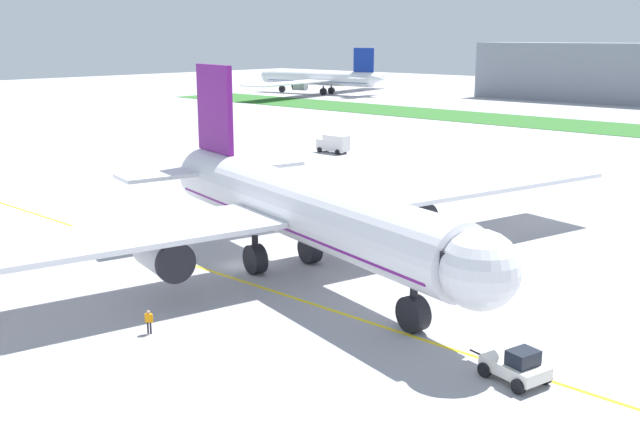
# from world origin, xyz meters

# --- Properties ---
(ground_plane) EXTENTS (600.00, 600.00, 0.00)m
(ground_plane) POSITION_xyz_m (0.00, 0.00, 0.00)
(ground_plane) COLOR #9E9EA3
(ground_plane) RESTS_ON ground
(apron_taxi_line) EXTENTS (280.00, 0.36, 0.01)m
(apron_taxi_line) POSITION_xyz_m (0.00, -2.83, 0.00)
(apron_taxi_line) COLOR yellow
(apron_taxi_line) RESTS_ON ground
(airliner_foreground) EXTENTS (46.84, 73.96, 17.35)m
(airliner_foreground) POSITION_xyz_m (5.29, 1.59, 5.89)
(airliner_foreground) COLOR white
(airliner_foreground) RESTS_ON ground
(pushback_tug) EXTENTS (5.70, 3.38, 2.11)m
(pushback_tug) POSITION_xyz_m (29.09, -4.22, 0.97)
(pushback_tug) COLOR white
(pushback_tug) RESTS_ON ground
(ground_crew_wingwalker_port) EXTENTS (0.51, 0.46, 1.71)m
(ground_crew_wingwalker_port) POSITION_xyz_m (6.86, -14.76, 1.04)
(ground_crew_wingwalker_port) COLOR black
(ground_crew_wingwalker_port) RESTS_ON ground
(traffic_cone_port_wing) EXTENTS (0.36, 0.36, 0.58)m
(traffic_cone_port_wing) POSITION_xyz_m (-15.09, -6.24, 0.28)
(traffic_cone_port_wing) COLOR #F2590C
(traffic_cone_port_wing) RESTS_ON ground
(service_truck_fuel_bowser) EXTENTS (6.17, 2.61, 3.20)m
(service_truck_fuel_bowser) POSITION_xyz_m (-38.31, 55.36, 1.70)
(service_truck_fuel_bowser) COLOR white
(service_truck_fuel_bowser) RESTS_ON ground
(parked_airliner_far_left) EXTENTS (51.39, 82.70, 16.20)m
(parked_airliner_far_left) POSITION_xyz_m (-132.26, 154.73, 5.50)
(parked_airliner_far_left) COLOR white
(parked_airliner_far_left) RESTS_ON ground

